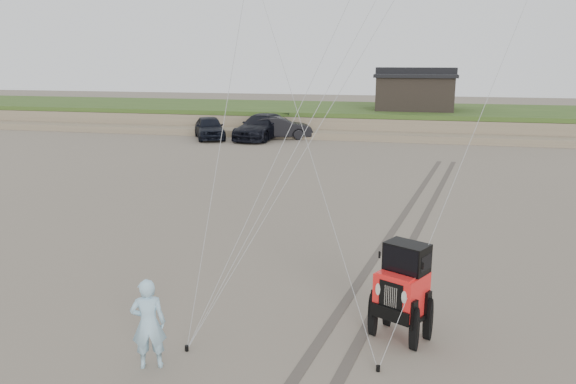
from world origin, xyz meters
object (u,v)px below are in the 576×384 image
Objects in this scene: truck_a at (209,127)px; truck_c at (262,127)px; cabin at (415,91)px; man at (148,324)px; truck_b at (278,128)px; jeep at (401,302)px.

truck_a is 3.87m from truck_c.
man is (-4.52, -38.32, -2.32)m from cabin.
cabin is 1.28× the size of truck_b.
truck_b is at bearing -102.58° from man.
truck_a is 31.61m from man.
truck_b is at bearing 27.32° from truck_c.
truck_b is 0.81× the size of truck_c.
jeep is (9.87, -28.84, 0.02)m from truck_b.
truck_a is 0.98× the size of truck_b.
truck_a is 2.67× the size of man.
truck_a is (-14.62, -8.37, -2.41)m from cabin.
truck_c is (3.79, 0.77, 0.07)m from truck_a.
man is at bearing 170.54° from truck_b.
man reaches higher than truck_a.
cabin is 3.50× the size of man.
truck_a is at bearing -150.22° from cabin.
cabin is 38.65m from man.
cabin is at bearing 3.16° from truck_a.
truck_c is 30.51m from jeep.
truck_c is at bearing 138.75° from jeep.
jeep reaches higher than truck_a.
truck_b is at bearing -13.34° from truck_a.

